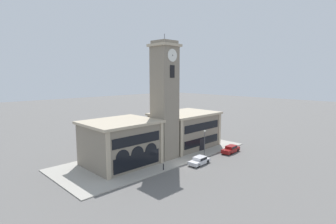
% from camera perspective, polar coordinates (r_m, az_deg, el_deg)
% --- Properties ---
extents(ground_plane, '(300.00, 300.00, 0.00)m').
position_cam_1_polar(ground_plane, '(47.02, 3.84, -11.36)').
color(ground_plane, '#605E5B').
extents(sidewalk_kerb, '(38.91, 14.90, 0.15)m').
position_cam_1_polar(sidewalk_kerb, '(51.97, -2.40, -9.38)').
color(sidewalk_kerb, '#A39E93').
rests_on(sidewalk_kerb, ground_plane).
extents(clock_tower, '(4.57, 4.57, 22.91)m').
position_cam_1_polar(clock_tower, '(48.29, -0.74, 2.46)').
color(clock_tower, gray).
rests_on(clock_tower, ground_plane).
extents(town_hall_left_wing, '(12.22, 10.24, 7.80)m').
position_cam_1_polar(town_hall_left_wing, '(46.65, -10.30, -6.59)').
color(town_hall_left_wing, gray).
rests_on(town_hall_left_wing, ground_plane).
extents(town_hall_right_wing, '(13.92, 10.24, 7.59)m').
position_cam_1_polar(town_hall_right_wing, '(57.59, 3.69, -3.83)').
color(town_hall_right_wing, gray).
rests_on(town_hall_right_wing, ground_plane).
extents(parked_car_near, '(4.47, 2.08, 1.36)m').
position_cam_1_polar(parked_car_near, '(47.22, 6.89, -10.39)').
color(parked_car_near, silver).
rests_on(parked_car_near, ground_plane).
extents(parked_car_mid, '(4.88, 2.01, 1.44)m').
position_cam_1_polar(parked_car_mid, '(55.19, 13.52, -7.83)').
color(parked_car_mid, maroon).
rests_on(parked_car_mid, ground_plane).
extents(street_lamp, '(0.36, 0.36, 5.17)m').
position_cam_1_polar(street_lamp, '(50.47, 7.98, -5.82)').
color(street_lamp, '#4C4C51').
rests_on(street_lamp, sidewalk_kerb).
extents(bollard, '(0.18, 0.18, 1.06)m').
position_cam_1_polar(bollard, '(43.87, -1.01, -11.84)').
color(bollard, black).
rests_on(bollard, sidewalk_kerb).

